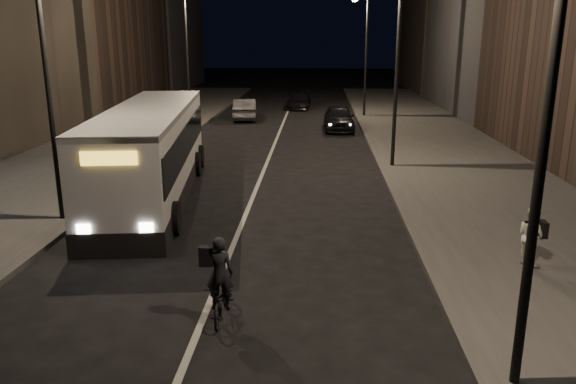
# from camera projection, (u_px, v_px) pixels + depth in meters

# --- Properties ---
(ground) EXTENTS (180.00, 180.00, 0.00)m
(ground) POSITION_uv_depth(u_px,v_px,m) (219.00, 280.00, 13.41)
(ground) COLOR black
(ground) RESTS_ON ground
(sidewalk_right) EXTENTS (7.00, 70.00, 0.16)m
(sidewalk_right) POSITION_uv_depth(u_px,v_px,m) (449.00, 158.00, 26.41)
(sidewalk_right) COLOR #343431
(sidewalk_right) RESTS_ON ground
(sidewalk_left) EXTENTS (7.00, 70.00, 0.16)m
(sidewalk_left) POSITION_uv_depth(u_px,v_px,m) (95.00, 154.00, 27.28)
(sidewalk_left) COLOR #343431
(sidewalk_left) RESTS_ON ground
(streetlight_right_near) EXTENTS (1.20, 0.44, 8.12)m
(streetlight_right_near) POSITION_uv_depth(u_px,v_px,m) (535.00, 57.00, 7.84)
(streetlight_right_near) COLOR black
(streetlight_right_near) RESTS_ON sidewalk_right
(streetlight_right_mid) EXTENTS (1.20, 0.44, 8.12)m
(streetlight_right_mid) POSITION_uv_depth(u_px,v_px,m) (392.00, 43.00, 23.23)
(streetlight_right_mid) COLOR black
(streetlight_right_mid) RESTS_ON sidewalk_right
(streetlight_right_far) EXTENTS (1.20, 0.44, 8.12)m
(streetlight_right_far) POSITION_uv_depth(u_px,v_px,m) (363.00, 40.00, 38.62)
(streetlight_right_far) COLOR black
(streetlight_right_far) RESTS_ON sidewalk_right
(streetlight_left_near) EXTENTS (1.20, 0.44, 8.12)m
(streetlight_left_near) POSITION_uv_depth(u_px,v_px,m) (52.00, 46.00, 16.08)
(streetlight_left_near) COLOR black
(streetlight_left_near) RESTS_ON sidewalk_left
(streetlight_left_far) EXTENTS (1.20, 0.44, 8.12)m
(streetlight_left_far) POSITION_uv_depth(u_px,v_px,m) (191.00, 40.00, 33.39)
(streetlight_left_far) COLOR black
(streetlight_left_far) RESTS_ON sidewalk_left
(city_bus) EXTENTS (3.94, 12.18, 3.23)m
(city_bus) POSITION_uv_depth(u_px,v_px,m) (152.00, 149.00, 19.99)
(city_bus) COLOR silver
(city_bus) RESTS_ON ground
(cyclist_on_bicycle) EXTENTS (0.57, 1.62, 1.86)m
(cyclist_on_bicycle) POSITION_uv_depth(u_px,v_px,m) (221.00, 292.00, 11.41)
(cyclist_on_bicycle) COLOR black
(cyclist_on_bicycle) RESTS_ON ground
(pedestrian_woman) EXTENTS (0.79, 0.87, 1.47)m
(pedestrian_woman) POSITION_uv_depth(u_px,v_px,m) (531.00, 236.00, 13.81)
(pedestrian_woman) COLOR silver
(pedestrian_woman) RESTS_ON sidewalk_right
(car_near) EXTENTS (1.86, 4.46, 1.51)m
(car_near) POSITION_uv_depth(u_px,v_px,m) (339.00, 118.00, 34.48)
(car_near) COLOR black
(car_near) RESTS_ON ground
(car_mid) EXTENTS (1.96, 4.51, 1.44)m
(car_mid) POSITION_uv_depth(u_px,v_px,m) (245.00, 109.00, 38.88)
(car_mid) COLOR #333436
(car_mid) RESTS_ON ground
(car_far) EXTENTS (1.94, 4.39, 1.25)m
(car_far) POSITION_uv_depth(u_px,v_px,m) (299.00, 101.00, 44.82)
(car_far) COLOR black
(car_far) RESTS_ON ground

